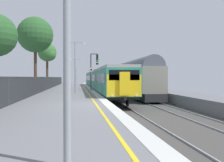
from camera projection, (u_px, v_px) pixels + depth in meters
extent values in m
cube|color=slate|center=(60.00, 113.00, 14.69)|extent=(6.40, 110.00, 1.00)
cube|color=silver|center=(108.00, 104.00, 15.09)|extent=(0.60, 110.00, 0.01)
cube|color=yellow|center=(96.00, 104.00, 14.99)|extent=(0.12, 110.00, 0.01)
cube|color=#423F3D|center=(197.00, 120.00, 15.93)|extent=(11.00, 110.00, 0.20)
cube|color=gray|center=(124.00, 119.00, 15.25)|extent=(0.07, 110.00, 0.08)
cube|color=gray|center=(146.00, 119.00, 15.45)|extent=(0.07, 110.00, 0.08)
cube|color=gray|center=(185.00, 118.00, 15.81)|extent=(0.07, 110.00, 0.08)
cube|color=gray|center=(206.00, 117.00, 16.02)|extent=(0.07, 110.00, 0.08)
cube|color=#2D846B|center=(108.00, 81.00, 28.91)|extent=(2.80, 20.42, 2.30)
cube|color=black|center=(108.00, 91.00, 28.93)|extent=(2.64, 19.82, 0.25)
cube|color=#999E9E|center=(108.00, 70.00, 28.89)|extent=(2.68, 20.42, 0.24)
cube|color=black|center=(96.00, 78.00, 28.71)|extent=(0.02, 18.82, 0.84)
cube|color=teal|center=(100.00, 82.00, 23.66)|extent=(0.03, 1.10, 1.90)
cube|color=teal|center=(93.00, 81.00, 33.76)|extent=(0.03, 1.10, 1.90)
cylinder|color=black|center=(110.00, 102.00, 21.29)|extent=(0.12, 0.84, 0.84)
cylinder|color=black|center=(127.00, 102.00, 21.52)|extent=(0.12, 0.84, 0.84)
cylinder|color=black|center=(96.00, 92.00, 36.36)|extent=(0.12, 0.84, 0.84)
cylinder|color=black|center=(107.00, 92.00, 36.58)|extent=(0.12, 0.84, 0.84)
cube|color=#2D846B|center=(95.00, 79.00, 49.72)|extent=(2.80, 20.42, 2.30)
cube|color=black|center=(95.00, 85.00, 49.74)|extent=(2.64, 19.82, 0.25)
cube|color=#999E9E|center=(95.00, 73.00, 49.70)|extent=(2.68, 20.42, 0.24)
cube|color=black|center=(88.00, 78.00, 49.51)|extent=(0.02, 18.82, 0.84)
cube|color=teal|center=(89.00, 80.00, 44.46)|extent=(0.03, 1.10, 1.90)
cube|color=teal|center=(87.00, 79.00, 54.57)|extent=(0.03, 1.10, 1.90)
cylinder|color=black|center=(94.00, 90.00, 42.10)|extent=(0.12, 0.84, 0.84)
cylinder|color=black|center=(103.00, 90.00, 42.32)|extent=(0.12, 0.84, 0.84)
cylinder|color=black|center=(89.00, 87.00, 57.17)|extent=(0.12, 0.84, 0.84)
cylinder|color=black|center=(96.00, 86.00, 57.39)|extent=(0.12, 0.84, 0.84)
cube|color=yellow|center=(124.00, 86.00, 18.85)|extent=(2.70, 0.10, 1.70)
cube|color=black|center=(124.00, 75.00, 18.83)|extent=(2.40, 0.08, 0.80)
cube|color=yellow|center=(125.00, 84.00, 18.71)|extent=(0.80, 0.24, 1.80)
cylinder|color=white|center=(112.00, 95.00, 18.67)|extent=(0.18, 0.06, 0.18)
cylinder|color=white|center=(136.00, 95.00, 18.93)|extent=(0.18, 0.06, 0.18)
cylinder|color=black|center=(125.00, 99.00, 18.58)|extent=(0.20, 0.35, 0.20)
cube|color=black|center=(95.00, 72.00, 49.69)|extent=(0.60, 0.90, 0.20)
cube|color=#232326|center=(138.00, 93.00, 30.86)|extent=(2.30, 14.56, 0.79)
cube|color=gray|center=(138.00, 79.00, 30.83)|extent=(2.60, 13.76, 2.74)
cylinder|color=#515660|center=(138.00, 69.00, 30.81)|extent=(2.39, 13.36, 2.39)
cylinder|color=black|center=(143.00, 98.00, 25.53)|extent=(0.12, 0.84, 0.84)
cylinder|color=black|center=(158.00, 98.00, 25.75)|extent=(0.12, 0.84, 0.84)
cylinder|color=black|center=(124.00, 92.00, 35.98)|extent=(0.12, 0.84, 0.84)
cylinder|color=black|center=(134.00, 92.00, 36.20)|extent=(0.12, 0.84, 0.84)
cube|color=#232326|center=(118.00, 88.00, 46.06)|extent=(2.30, 14.56, 0.79)
cube|color=gray|center=(118.00, 79.00, 46.03)|extent=(2.60, 13.76, 2.74)
cylinder|color=#515660|center=(118.00, 71.00, 46.01)|extent=(2.39, 13.36, 2.39)
cylinder|color=black|center=(118.00, 90.00, 40.73)|extent=(0.12, 0.84, 0.84)
cylinder|color=black|center=(128.00, 90.00, 40.95)|extent=(0.12, 0.84, 0.84)
cylinder|color=black|center=(110.00, 88.00, 51.17)|extent=(0.12, 0.84, 0.84)
cylinder|color=black|center=(117.00, 88.00, 51.40)|extent=(0.12, 0.84, 0.84)
cube|color=#232326|center=(108.00, 85.00, 61.26)|extent=(2.30, 14.56, 0.79)
cube|color=gray|center=(108.00, 78.00, 61.23)|extent=(2.60, 13.76, 2.74)
cylinder|color=#515660|center=(108.00, 73.00, 61.21)|extent=(2.39, 13.36, 2.39)
cylinder|color=black|center=(107.00, 87.00, 55.93)|extent=(0.12, 0.84, 0.84)
cylinder|color=black|center=(114.00, 87.00, 56.15)|extent=(0.12, 0.84, 0.84)
cylinder|color=black|center=(102.00, 85.00, 66.37)|extent=(0.12, 0.84, 0.84)
cylinder|color=black|center=(108.00, 85.00, 66.59)|extent=(0.12, 0.84, 0.84)
cube|color=#232326|center=(102.00, 84.00, 76.46)|extent=(2.30, 14.56, 0.79)
cube|color=gray|center=(102.00, 78.00, 76.43)|extent=(2.60, 13.76, 2.74)
cylinder|color=#515660|center=(102.00, 74.00, 76.41)|extent=(2.39, 13.36, 2.39)
cylinder|color=black|center=(101.00, 85.00, 71.12)|extent=(0.12, 0.84, 0.84)
cylinder|color=black|center=(106.00, 85.00, 71.35)|extent=(0.12, 0.84, 0.84)
cylinder|color=black|center=(98.00, 84.00, 81.57)|extent=(0.12, 0.84, 0.84)
cylinder|color=black|center=(102.00, 84.00, 81.79)|extent=(0.12, 0.84, 0.84)
cylinder|color=#47474C|center=(91.00, 72.00, 32.82)|extent=(0.18, 0.18, 4.78)
cube|color=#47474C|center=(94.00, 54.00, 32.85)|extent=(0.90, 0.12, 0.12)
cube|color=black|center=(97.00, 58.00, 32.92)|extent=(0.28, 0.20, 1.00)
cylinder|color=black|center=(97.00, 56.00, 32.79)|extent=(0.16, 0.04, 0.16)
cylinder|color=black|center=(97.00, 58.00, 32.80)|extent=(0.16, 0.04, 0.16)
cylinder|color=#19D83F|center=(97.00, 60.00, 32.80)|extent=(0.16, 0.04, 0.16)
cube|color=black|center=(97.00, 64.00, 32.93)|extent=(0.32, 0.16, 0.24)
cylinder|color=#59595B|center=(91.00, 80.00, 30.26)|extent=(0.08, 0.08, 2.53)
cylinder|color=black|center=(91.00, 70.00, 30.24)|extent=(0.59, 0.02, 0.59)
cylinder|color=silver|center=(91.00, 70.00, 30.23)|extent=(0.56, 0.02, 0.56)
cube|color=black|center=(91.00, 70.00, 30.22)|extent=(0.24, 0.01, 0.18)
cylinder|color=#93999E|center=(67.00, 34.00, 4.46)|extent=(0.14, 0.14, 4.88)
cylinder|color=#93999E|center=(75.00, 67.00, 25.93)|extent=(0.14, 0.14, 5.43)
cube|color=#93999E|center=(79.00, 43.00, 25.95)|extent=(0.90, 0.08, 0.08)
cylinder|color=silver|center=(84.00, 43.00, 26.02)|extent=(0.20, 0.20, 0.18)
cube|color=#93999E|center=(71.00, 42.00, 25.83)|extent=(0.90, 0.08, 0.08)
cylinder|color=silver|center=(67.00, 43.00, 25.76)|extent=(0.20, 0.20, 0.18)
cylinder|color=#93999E|center=(76.00, 72.00, 47.41)|extent=(0.14, 0.14, 5.17)
cube|color=#93999E|center=(78.00, 60.00, 47.43)|extent=(0.90, 0.08, 0.08)
cylinder|color=silver|center=(81.00, 60.00, 47.50)|extent=(0.20, 0.20, 0.18)
cube|color=#93999E|center=(74.00, 60.00, 47.31)|extent=(0.90, 0.08, 0.08)
cylinder|color=silver|center=(71.00, 60.00, 47.24)|extent=(0.20, 0.20, 0.18)
cube|color=#282B2D|center=(8.00, 91.00, 14.25)|extent=(0.03, 99.00, 1.67)
cube|color=#38383D|center=(8.00, 77.00, 14.24)|extent=(0.06, 99.00, 0.06)
cylinder|color=#38383D|center=(8.00, 91.00, 14.25)|extent=(0.07, 0.07, 1.67)
cylinder|color=#38383D|center=(39.00, 85.00, 25.82)|extent=(0.07, 0.07, 1.67)
cylinder|color=#38383D|center=(51.00, 83.00, 37.39)|extent=(0.07, 0.07, 1.67)
cylinder|color=#38383D|center=(57.00, 81.00, 48.96)|extent=(0.07, 0.07, 1.67)
cylinder|color=#38383D|center=(61.00, 81.00, 60.53)|extent=(0.07, 0.07, 1.67)
cylinder|color=#473323|center=(35.00, 68.00, 29.57)|extent=(0.36, 0.36, 5.60)
sphere|color=#285628|center=(35.00, 35.00, 29.51)|extent=(4.27, 4.27, 4.27)
sphere|color=#285628|center=(37.00, 40.00, 29.85)|extent=(2.69, 2.69, 2.69)
cylinder|color=#473323|center=(47.00, 72.00, 44.75)|extent=(0.41, 0.41, 5.31)
sphere|color=#33662D|center=(47.00, 52.00, 44.69)|extent=(3.36, 3.36, 3.36)
sphere|color=#33662D|center=(49.00, 54.00, 44.35)|extent=(2.39, 2.39, 2.39)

